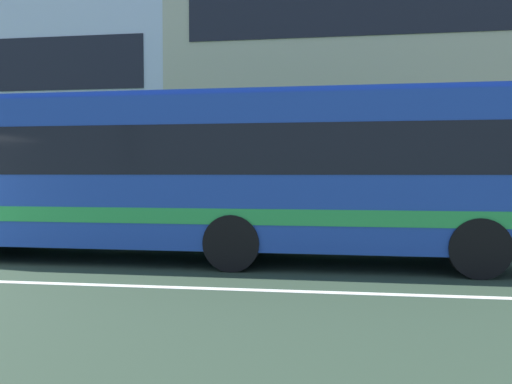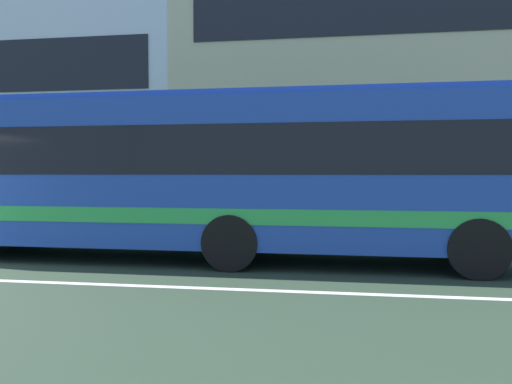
% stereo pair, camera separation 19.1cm
% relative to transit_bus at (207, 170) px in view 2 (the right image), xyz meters
% --- Properties ---
extents(hedge_row_far, '(19.51, 1.10, 1.01)m').
position_rel_transit_bus_xyz_m(hedge_row_far, '(-3.71, 3.88, -1.27)').
color(hedge_row_far, '#275F1D').
rests_on(hedge_row_far, ground_plane).
extents(apartment_block_left, '(18.86, 10.96, 10.27)m').
position_rel_transit_bus_xyz_m(apartment_block_left, '(-13.19, 14.07, 3.36)').
color(apartment_block_left, silver).
rests_on(apartment_block_left, ground_plane).
extents(apartment_block_right, '(25.88, 10.96, 13.74)m').
position_rel_transit_bus_xyz_m(apartment_block_right, '(9.18, 14.07, 5.09)').
color(apartment_block_right, '#BAB893').
rests_on(apartment_block_right, ground_plane).
extents(transit_bus, '(11.74, 2.67, 3.22)m').
position_rel_transit_bus_xyz_m(transit_bus, '(0.00, 0.00, 0.00)').
color(transit_bus, '#1E419C').
rests_on(transit_bus, ground_plane).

